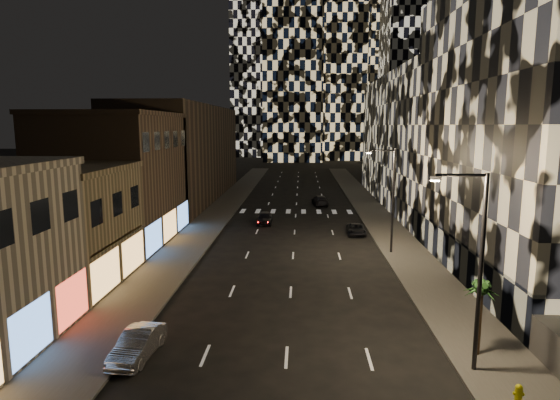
# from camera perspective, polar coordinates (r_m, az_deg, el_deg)

# --- Properties ---
(sidewalk_left) EXTENTS (4.00, 120.00, 0.15)m
(sidewalk_left) POSITION_cam_1_polar(r_m,az_deg,el_deg) (62.17, -7.30, -1.25)
(sidewalk_left) COLOR #47443F
(sidewalk_left) RESTS_ON ground
(sidewalk_right) EXTENTS (4.00, 120.00, 0.15)m
(sidewalk_right) POSITION_cam_1_polar(r_m,az_deg,el_deg) (61.96, 11.25, -1.38)
(sidewalk_right) COLOR #47443F
(sidewalk_right) RESTS_ON ground
(curb_left) EXTENTS (0.20, 120.00, 0.15)m
(curb_left) POSITION_cam_1_polar(r_m,az_deg,el_deg) (61.85, -5.38, -1.27)
(curb_left) COLOR #4C4C47
(curb_left) RESTS_ON ground
(curb_right) EXTENTS (0.20, 120.00, 0.15)m
(curb_right) POSITION_cam_1_polar(r_m,az_deg,el_deg) (61.68, 9.32, -1.38)
(curb_right) COLOR #4C4C47
(curb_right) RESTS_ON ground
(retail_tan) EXTENTS (10.00, 10.00, 8.00)m
(retail_tan) POSITION_cam_1_polar(r_m,az_deg,el_deg) (36.59, -26.34, -3.15)
(retail_tan) COLOR olive
(retail_tan) RESTS_ON ground
(retail_brown) EXTENTS (10.00, 15.00, 12.00)m
(retail_brown) POSITION_cam_1_polar(r_m,az_deg,el_deg) (47.45, -19.26, 2.34)
(retail_brown) COLOR #4D3B2B
(retail_brown) RESTS_ON ground
(retail_filler_left) EXTENTS (10.00, 40.00, 14.00)m
(retail_filler_left) POSITION_cam_1_polar(r_m,az_deg,el_deg) (72.55, -11.53, 5.63)
(retail_filler_left) COLOR #4D3B2B
(retail_filler_left) RESTS_ON ground
(midrise_base) EXTENTS (0.60, 25.00, 3.00)m
(midrise_base) POSITION_cam_1_polar(r_m,az_deg,el_deg) (37.90, 20.54, -6.26)
(midrise_base) COLOR #383838
(midrise_base) RESTS_ON ground
(midrise_filler_right) EXTENTS (16.00, 40.00, 18.00)m
(midrise_filler_right) POSITION_cam_1_polar(r_m,az_deg,el_deg) (70.01, 18.79, 6.85)
(midrise_filler_right) COLOR #232326
(midrise_filler_right) RESTS_ON ground
(tower_center_low) EXTENTS (18.00, 18.00, 95.00)m
(tower_center_low) POSITION_cam_1_polar(r_m,az_deg,el_deg) (154.60, 1.68, 22.69)
(tower_center_low) COLOR black
(tower_center_low) RESTS_ON ground
(streetlight_near) EXTENTS (2.55, 0.25, 9.00)m
(streetlight_near) POSITION_cam_1_polar(r_m,az_deg,el_deg) (22.43, 22.76, -6.64)
(streetlight_near) COLOR black
(streetlight_near) RESTS_ON sidewalk_right
(streetlight_far) EXTENTS (2.55, 0.25, 9.00)m
(streetlight_far) POSITION_cam_1_polar(r_m,az_deg,el_deg) (41.38, 13.31, 0.78)
(streetlight_far) COLOR black
(streetlight_far) RESTS_ON sidewalk_right
(car_silver_parked) EXTENTS (1.78, 4.20, 1.35)m
(car_silver_parked) POSITION_cam_1_polar(r_m,az_deg,el_deg) (24.65, -16.96, -16.50)
(car_silver_parked) COLOR #95959A
(car_silver_parked) RESTS_ON ground
(car_dark_midlane) EXTENTS (1.73, 4.17, 1.41)m
(car_dark_midlane) POSITION_cam_1_polar(r_m,az_deg,el_deg) (53.36, -1.90, -2.21)
(car_dark_midlane) COLOR black
(car_dark_midlane) RESTS_ON ground
(car_dark_oncoming) EXTENTS (2.49, 4.86, 1.35)m
(car_dark_oncoming) POSITION_cam_1_polar(r_m,az_deg,el_deg) (66.38, 4.90, -0.02)
(car_dark_oncoming) COLOR black
(car_dark_oncoming) RESTS_ON ground
(car_dark_rightlane) EXTENTS (1.90, 3.96, 1.09)m
(car_dark_rightlane) POSITION_cam_1_polar(r_m,az_deg,el_deg) (48.91, 9.27, -3.56)
(car_dark_rightlane) COLOR black
(car_dark_rightlane) RESTS_ON ground
(fire_hydrant) EXTENTS (0.42, 0.40, 0.85)m
(fire_hydrant) POSITION_cam_1_polar(r_m,az_deg,el_deg) (22.29, 27.06, -20.39)
(fire_hydrant) COLOR #CDC70B
(fire_hydrant) RESTS_ON sidewalk_right
(palm_tree) EXTENTS (1.89, 1.85, 3.71)m
(palm_tree) POSITION_cam_1_polar(r_m,az_deg,el_deg) (24.71, 23.29, -10.45)
(palm_tree) COLOR #47331E
(palm_tree) RESTS_ON sidewalk_right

